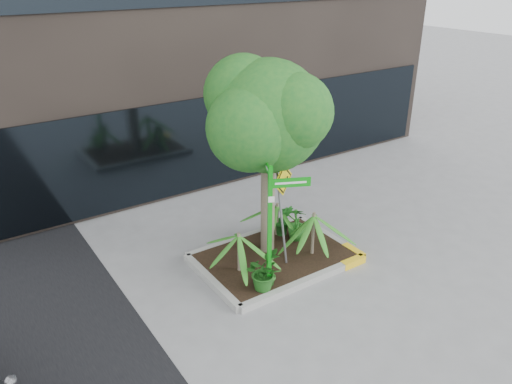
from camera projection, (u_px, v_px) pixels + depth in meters
ground at (275, 270)px, 10.66m from camera, size 80.00×80.00×0.00m
planter at (277, 257)px, 10.94m from camera, size 3.35×2.36×0.15m
tree at (268, 116)px, 9.86m from camera, size 2.93×2.60×4.39m
palm_front at (314, 215)px, 10.59m from camera, size 1.12×1.12×1.25m
palm_left at (239, 236)px, 10.04m from camera, size 0.99×0.99×1.10m
palm_back at (277, 205)px, 11.43m from camera, size 0.91×0.91×1.01m
shrub_a at (262, 271)px, 9.66m from camera, size 0.96×0.96×0.76m
shrub_b at (297, 223)px, 11.40m from camera, size 0.62×0.62×0.79m
shrub_c at (271, 269)px, 9.77m from camera, size 0.38×0.38×0.71m
shrub_d at (284, 219)px, 11.58m from camera, size 0.61×0.61×0.79m
street_sign_post at (272, 217)px, 9.25m from camera, size 0.74×1.01×2.71m
cattle_sign at (283, 197)px, 10.04m from camera, size 0.64×0.33×2.25m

